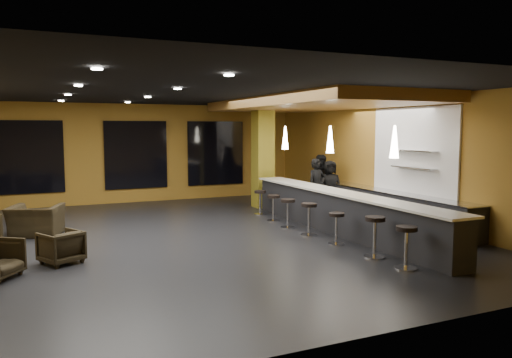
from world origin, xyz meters
name	(u,v)px	position (x,y,z in m)	size (l,w,h in m)	color
floor	(189,240)	(0.00, 0.00, -0.05)	(12.00, 13.00, 0.10)	black
ceiling	(187,89)	(0.00, 0.00, 3.55)	(12.00, 13.00, 0.10)	black
wall_back	(136,153)	(0.00, 6.55, 1.75)	(12.00, 0.10, 3.50)	olive
wall_front	(346,203)	(0.00, -6.55, 1.75)	(12.00, 0.10, 3.50)	olive
wall_right	(391,159)	(6.05, 0.00, 1.75)	(0.10, 13.00, 3.50)	olive
wood_soffit	(312,103)	(4.00, 1.00, 3.36)	(3.60, 8.00, 0.28)	olive
window_left	(28,157)	(-3.50, 6.44, 1.70)	(2.20, 0.06, 2.40)	black
window_center	(136,155)	(0.00, 6.44, 1.70)	(2.20, 0.06, 2.40)	black
window_right	(216,153)	(3.00, 6.44, 1.70)	(2.20, 0.06, 2.40)	black
tile_backsplash	(413,152)	(5.96, -1.00, 2.00)	(0.06, 3.20, 2.40)	white
bar_counter	(340,213)	(3.65, -1.00, 0.50)	(0.60, 8.00, 1.00)	black
bar_top	(340,193)	(3.65, -1.00, 1.02)	(0.78, 8.10, 0.05)	white
prep_counter	(390,208)	(5.65, -0.50, 0.43)	(0.70, 6.00, 0.86)	black
prep_top	(391,192)	(5.65, -0.50, 0.89)	(0.72, 6.00, 0.03)	silver
wall_shelf_lower	(414,168)	(5.82, -1.20, 1.60)	(0.30, 1.50, 0.03)	silver
wall_shelf_upper	(414,151)	(5.82, -1.20, 2.05)	(0.30, 1.50, 0.03)	silver
column	(263,155)	(3.65, 3.60, 1.75)	(0.60, 0.60, 3.50)	olive
pendant_0	(394,142)	(3.65, -3.00, 2.35)	(0.20, 0.20, 0.70)	white
pendant_1	(330,139)	(3.65, -0.50, 2.35)	(0.20, 0.20, 0.70)	white
pendant_2	(285,138)	(3.65, 2.00, 2.35)	(0.20, 0.20, 0.70)	white
staff_a	(317,186)	(4.59, 1.69, 0.86)	(0.62, 0.41, 1.71)	black
staff_b	(322,182)	(5.14, 2.25, 0.90)	(0.87, 0.68, 1.79)	black
staff_c	(330,186)	(5.25, 1.97, 0.81)	(0.79, 0.52, 1.62)	black
armchair_b	(61,247)	(-2.94, -1.18, 0.32)	(0.69, 0.71, 0.65)	black
armchair_d	(36,221)	(-3.37, 1.77, 0.38)	(1.16, 1.01, 0.75)	black
bar_stool_0	(406,242)	(2.93, -4.28, 0.52)	(0.41, 0.41, 0.81)	silver
bar_stool_1	(375,231)	(2.92, -3.36, 0.54)	(0.43, 0.43, 0.85)	silver
bar_stool_2	(336,224)	(2.85, -2.06, 0.47)	(0.37, 0.37, 0.73)	silver
bar_stool_3	(309,215)	(2.77, -0.97, 0.52)	(0.41, 0.41, 0.81)	silver
bar_stool_4	(288,210)	(2.74, 0.08, 0.50)	(0.39, 0.39, 0.77)	silver
bar_stool_5	(274,204)	(2.83, 1.12, 0.48)	(0.38, 0.38, 0.75)	silver
bar_stool_6	(260,199)	(2.93, 2.25, 0.47)	(0.38, 0.38, 0.74)	silver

